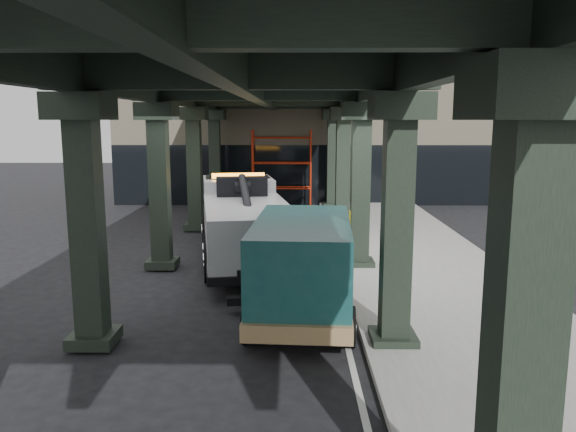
{
  "coord_description": "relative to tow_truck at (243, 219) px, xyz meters",
  "views": [
    {
      "loc": [
        0.6,
        -14.65,
        4.5
      ],
      "look_at": [
        0.45,
        1.67,
        1.7
      ],
      "focal_mm": 35.0,
      "sensor_mm": 36.0,
      "label": 1
    }
  ],
  "objects": [
    {
      "name": "ground",
      "position": [
        1.01,
        -3.02,
        -1.37
      ],
      "size": [
        90.0,
        90.0,
        0.0
      ],
      "primitive_type": "plane",
      "color": "black",
      "rests_on": "ground"
    },
    {
      "name": "scaffolding",
      "position": [
        1.01,
        11.62,
        0.74
      ],
      "size": [
        3.08,
        0.88,
        4.0
      ],
      "color": "red",
      "rests_on": "ground"
    },
    {
      "name": "tow_truck",
      "position": [
        0.0,
        0.0,
        0.0
      ],
      "size": [
        3.68,
        8.8,
        2.81
      ],
      "rotation": [
        0.0,
        0.0,
        0.17
      ],
      "color": "black",
      "rests_on": "ground"
    },
    {
      "name": "lane_stripe",
      "position": [
        2.71,
        -1.02,
        -1.36
      ],
      "size": [
        0.12,
        38.0,
        0.01
      ],
      "primitive_type": "cube",
      "color": "silver",
      "rests_on": "ground"
    },
    {
      "name": "viaduct",
      "position": [
        0.61,
        -1.02,
        4.09
      ],
      "size": [
        7.4,
        32.0,
        6.4
      ],
      "color": "black",
      "rests_on": "ground"
    },
    {
      "name": "towed_van",
      "position": [
        1.84,
        -5.11,
        -0.13
      ],
      "size": [
        2.58,
        5.81,
        2.31
      ],
      "rotation": [
        0.0,
        0.0,
        -0.06
      ],
      "color": "#124040",
      "rests_on": "ground"
    },
    {
      "name": "sidewalk",
      "position": [
        5.51,
        -1.02,
        -1.29
      ],
      "size": [
        5.0,
        40.0,
        0.15
      ],
      "primitive_type": "cube",
      "color": "gray",
      "rests_on": "ground"
    },
    {
      "name": "building",
      "position": [
        3.01,
        16.98,
        2.63
      ],
      "size": [
        22.0,
        10.0,
        8.0
      ],
      "primitive_type": "cube",
      "color": "#C6B793",
      "rests_on": "ground"
    }
  ]
}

